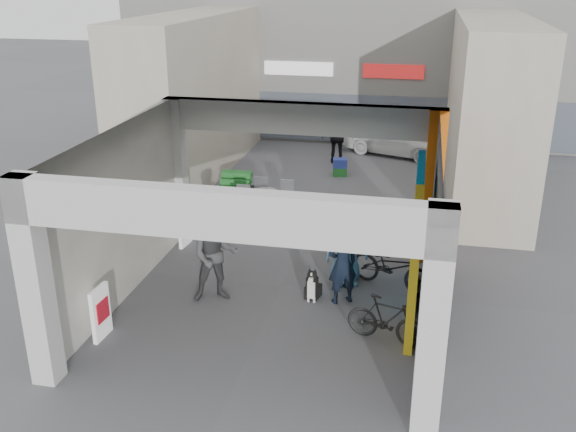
% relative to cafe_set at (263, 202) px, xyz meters
% --- Properties ---
extents(ground, '(90.00, 90.00, 0.00)m').
position_rel_cafe_set_xyz_m(ground, '(1.45, -4.18, -0.31)').
color(ground, '#505054').
rests_on(ground, ground).
extents(arcade_canopy, '(6.40, 6.45, 6.40)m').
position_rel_cafe_set_xyz_m(arcade_canopy, '(1.99, -5.00, 2.00)').
color(arcade_canopy, '#B5B5B0').
rests_on(arcade_canopy, ground).
extents(far_building, '(18.00, 4.08, 8.00)m').
position_rel_cafe_set_xyz_m(far_building, '(1.45, 9.81, 3.68)').
color(far_building, silver).
rests_on(far_building, ground).
extents(plaza_bldg_left, '(2.00, 9.00, 5.00)m').
position_rel_cafe_set_xyz_m(plaza_bldg_left, '(-3.05, 3.32, 2.19)').
color(plaza_bldg_left, '#B4A895').
rests_on(plaza_bldg_left, ground).
extents(plaza_bldg_right, '(2.00, 9.00, 5.00)m').
position_rel_cafe_set_xyz_m(plaza_bldg_right, '(5.95, 3.32, 2.19)').
color(plaza_bldg_right, '#B4A895').
rests_on(plaza_bldg_right, ground).
extents(bollard_left, '(0.09, 0.09, 0.98)m').
position_rel_cafe_set_xyz_m(bollard_left, '(-0.14, -1.87, 0.18)').
color(bollard_left, '#969A9E').
rests_on(bollard_left, ground).
extents(bollard_center, '(0.09, 0.09, 0.92)m').
position_rel_cafe_set_xyz_m(bollard_center, '(1.33, -1.66, 0.15)').
color(bollard_center, '#969A9E').
rests_on(bollard_center, ground).
extents(bollard_right, '(0.09, 0.09, 0.96)m').
position_rel_cafe_set_xyz_m(bollard_right, '(3.14, -1.92, 0.18)').
color(bollard_right, '#969A9E').
rests_on(bollard_right, ground).
extents(advert_board_near, '(0.12, 0.55, 1.00)m').
position_rel_cafe_set_xyz_m(advert_board_near, '(-1.30, -6.82, 0.20)').
color(advert_board_near, white).
rests_on(advert_board_near, ground).
extents(advert_board_far, '(0.14, 0.56, 1.00)m').
position_rel_cafe_set_xyz_m(advert_board_far, '(-1.30, -2.56, 0.20)').
color(advert_board_far, white).
rests_on(advert_board_far, ground).
extents(cafe_set, '(1.43, 1.15, 0.86)m').
position_rel_cafe_set_xyz_m(cafe_set, '(0.00, 0.00, 0.00)').
color(cafe_set, '#9D9CA1').
rests_on(cafe_set, ground).
extents(produce_stand, '(1.06, 0.57, 0.70)m').
position_rel_cafe_set_xyz_m(produce_stand, '(-1.12, 1.20, -0.03)').
color(produce_stand, black).
rests_on(produce_stand, ground).
extents(crate_stack, '(0.50, 0.41, 0.56)m').
position_rel_cafe_set_xyz_m(crate_stack, '(1.61, 3.80, -0.03)').
color(crate_stack, '#185622').
rests_on(crate_stack, ground).
extents(border_collie, '(0.26, 0.51, 0.70)m').
position_rel_cafe_set_xyz_m(border_collie, '(2.18, -4.62, -0.03)').
color(border_collie, black).
rests_on(border_collie, ground).
extents(man_with_dog, '(0.73, 0.66, 1.68)m').
position_rel_cafe_set_xyz_m(man_with_dog, '(2.77, -4.60, 0.53)').
color(man_with_dog, black).
rests_on(man_with_dog, ground).
extents(man_back_turned, '(1.15, 1.03, 1.95)m').
position_rel_cafe_set_xyz_m(man_back_turned, '(0.28, -5.01, 0.67)').
color(man_back_turned, '#3D3E40').
rests_on(man_back_turned, ground).
extents(man_elderly, '(1.04, 0.86, 1.83)m').
position_rel_cafe_set_xyz_m(man_elderly, '(2.74, -3.76, 0.61)').
color(man_elderly, teal).
rests_on(man_elderly, ground).
extents(man_crates, '(1.12, 0.57, 1.83)m').
position_rel_cafe_set_xyz_m(man_crates, '(1.32, 5.23, 0.61)').
color(man_crates, black).
rests_on(man_crates, ground).
extents(bicycle_front, '(1.98, 1.38, 0.99)m').
position_rel_cafe_set_xyz_m(bicycle_front, '(3.71, -3.78, 0.19)').
color(bicycle_front, black).
rests_on(bicycle_front, ground).
extents(bicycle_rear, '(1.55, 0.79, 0.89)m').
position_rel_cafe_set_xyz_m(bicycle_rear, '(3.75, -5.91, 0.14)').
color(bicycle_rear, black).
rests_on(bicycle_rear, ground).
extents(white_van, '(4.12, 2.72, 1.30)m').
position_rel_cafe_set_xyz_m(white_van, '(3.21, 6.75, 0.35)').
color(white_van, white).
rests_on(white_van, ground).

